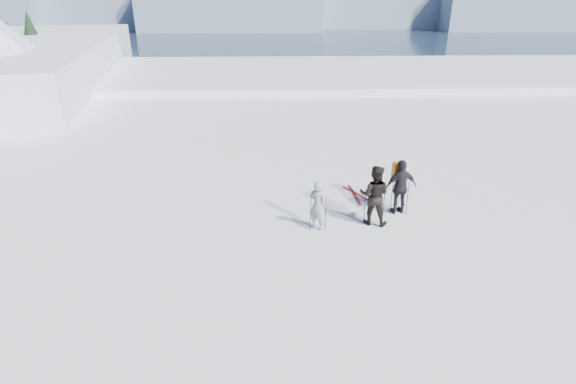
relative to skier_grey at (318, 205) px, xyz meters
name	(u,v)px	position (x,y,z in m)	size (l,w,h in m)	color
lake_basin	(302,148)	(1.19, 26.35, -7.30)	(820.00, 820.00, 71.62)	white
far_mountain_range	(307,2)	(30.79, 451.13, -7.99)	(770.00, 110.00, 53.00)	slate
skier_grey	(318,205)	(0.00, 0.00, 0.00)	(0.58, 0.38, 1.60)	#8F929C
skier_dark	(374,195)	(1.78, 0.29, 0.18)	(0.95, 0.74, 1.96)	black
skier_pack	(401,187)	(2.80, 0.98, 0.14)	(1.09, 0.46, 1.87)	black
backpack	(401,150)	(2.75, 1.23, 1.33)	(0.40, 0.22, 0.52)	orange
ski_poles	(366,205)	(1.55, 0.33, -0.17)	(3.29, 1.05, 1.35)	black
skis_loose	(356,195)	(1.64, 2.41, -0.78)	(1.00, 1.70, 0.03)	black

